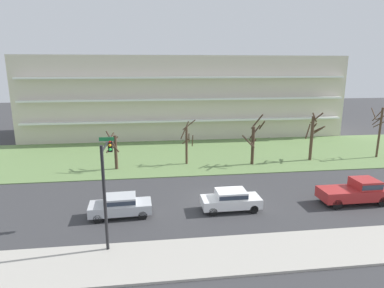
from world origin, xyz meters
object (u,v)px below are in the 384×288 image
object	(u,v)px
traffic_signal_mast	(107,174)
tree_left	(187,142)
tree_center	(253,141)
tree_far_left	(114,149)
pickup_red_near_left	(357,191)
sedan_white_center_left	(231,199)
tree_right	(312,135)
tree_far_right	(379,130)
sedan_silver_center_right	(120,205)

from	to	relation	value
traffic_signal_mast	tree_left	bearing A→B (deg)	66.91
tree_left	traffic_signal_mast	distance (m)	16.97
tree_center	tree_far_left	bearing A→B (deg)	179.49
pickup_red_near_left	traffic_signal_mast	distance (m)	19.20
tree_center	sedan_white_center_left	distance (m)	12.46
tree_right	pickup_red_near_left	distance (m)	12.31
tree_left	tree_center	world-z (taller)	tree_center
tree_left	tree_center	bearing A→B (deg)	-8.88
tree_right	tree_left	bearing A→B (deg)	178.64
tree_center	tree_right	distance (m)	7.20
tree_left	tree_center	size ratio (longest dim) A/B	0.88
tree_far_right	tree_right	bearing A→B (deg)	-178.61
tree_left	sedan_white_center_left	bearing A→B (deg)	-81.23
tree_right	pickup_red_near_left	xyz separation A→B (m)	(-2.27, -11.94, -1.94)
sedan_white_center_left	traffic_signal_mast	bearing A→B (deg)	-159.79
tree_center	tree_far_right	world-z (taller)	tree_far_right
sedan_white_center_left	sedan_silver_center_right	distance (m)	8.13
tree_right	sedan_white_center_left	size ratio (longest dim) A/B	1.27
tree_left	tree_center	xyz separation A→B (m)	(7.14, -1.12, 0.15)
sedan_silver_center_right	tree_left	bearing A→B (deg)	60.28
sedan_white_center_left	sedan_silver_center_right	xyz separation A→B (m)	(-8.13, 0.00, 0.00)
pickup_red_near_left	sedan_white_center_left	xyz separation A→B (m)	(-10.13, -0.00, -0.14)
tree_far_right	pickup_red_near_left	world-z (taller)	tree_far_right
traffic_signal_mast	tree_right	bearing A→B (deg)	35.97
tree_far_left	tree_left	xyz separation A→B (m)	(7.70, 0.98, 0.29)
tree_far_left	traffic_signal_mast	world-z (taller)	traffic_signal_mast
tree_center	tree_far_right	size ratio (longest dim) A/B	0.94
pickup_red_near_left	tree_center	bearing A→B (deg)	113.27
tree_center	traffic_signal_mast	distance (m)	19.99
tree_center	sedan_silver_center_right	bearing A→B (deg)	-140.17
tree_right	tree_far_right	xyz separation A→B (m)	(8.32, 0.20, 0.41)
sedan_silver_center_right	traffic_signal_mast	bearing A→B (deg)	-99.40
sedan_silver_center_right	pickup_red_near_left	bearing A→B (deg)	-2.78
traffic_signal_mast	sedan_white_center_left	bearing A→B (deg)	20.83
tree_far_left	tree_left	size ratio (longest dim) A/B	0.84
pickup_red_near_left	sedan_silver_center_right	size ratio (longest dim) A/B	1.21
tree_left	tree_right	world-z (taller)	tree_right
traffic_signal_mast	tree_far_left	bearing A→B (deg)	94.27
tree_far_right	tree_left	bearing A→B (deg)	179.65
traffic_signal_mast	tree_far_right	bearing A→B (deg)	27.75
pickup_red_near_left	sedan_white_center_left	world-z (taller)	pickup_red_near_left
tree_left	tree_far_right	bearing A→B (deg)	-0.35
tree_left	pickup_red_near_left	distance (m)	17.25
tree_left	sedan_silver_center_right	xyz separation A→B (m)	(-6.24, -12.28, -1.59)
tree_far_left	tree_far_right	xyz separation A→B (m)	(30.32, 0.85, 1.19)
tree_left	tree_right	size ratio (longest dim) A/B	0.89
pickup_red_near_left	tree_far_right	bearing A→B (deg)	48.54
tree_far_right	sedan_white_center_left	size ratio (longest dim) A/B	1.35
tree_left	sedan_silver_center_right	size ratio (longest dim) A/B	1.10
tree_center	sedan_silver_center_right	xyz separation A→B (m)	(-13.38, -11.16, -1.74)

